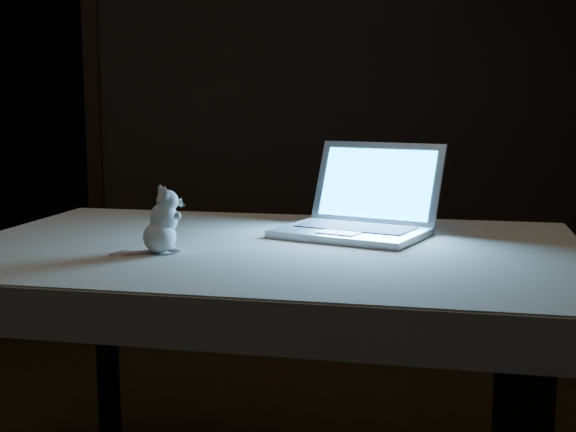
{
  "coord_description": "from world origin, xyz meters",
  "views": [
    {
      "loc": [
        -0.01,
        -1.92,
        1.17
      ],
      "look_at": [
        0.21,
        0.05,
        0.87
      ],
      "focal_mm": 48.0,
      "sensor_mm": 36.0,
      "label": 1
    }
  ],
  "objects": [
    {
      "name": "plush_mouse",
      "position": [
        -0.12,
        -0.05,
        0.89
      ],
      "size": [
        0.17,
        0.17,
        0.16
      ],
      "primitive_type": null,
      "rotation": [
        0.0,
        0.0,
        -0.74
      ],
      "color": "silver",
      "rests_on": "tablecloth"
    },
    {
      "name": "laptop",
      "position": [
        0.39,
        0.12,
        0.93
      ],
      "size": [
        0.51,
        0.5,
        0.26
      ],
      "primitive_type": null,
      "rotation": [
        0.0,
        0.0,
        -0.62
      ],
      "color": "#B8B8BD",
      "rests_on": "tablecloth"
    },
    {
      "name": "doorway",
      "position": [
        -1.1,
        2.5,
        1.06
      ],
      "size": [
        1.06,
        0.36,
        2.13
      ],
      "primitive_type": null,
      "color": "black",
      "rests_on": "back_wall"
    },
    {
      "name": "back_wall",
      "position": [
        0.0,
        2.5,
        1.3
      ],
      "size": [
        4.5,
        0.04,
        2.6
      ],
      "primitive_type": "cube",
      "color": "black",
      "rests_on": "ground"
    },
    {
      "name": "tablecloth",
      "position": [
        0.06,
        0.05,
        0.75
      ],
      "size": [
        1.91,
        1.74,
        0.11
      ],
      "primitive_type": null,
      "rotation": [
        0.0,
        0.0,
        -0.54
      ],
      "color": "beige",
      "rests_on": "table"
    },
    {
      "name": "table",
      "position": [
        0.15,
        0.02,
        0.4
      ],
      "size": [
        1.71,
        1.38,
        0.8
      ],
      "primitive_type": null,
      "rotation": [
        0.0,
        0.0,
        -0.32
      ],
      "color": "black",
      "rests_on": "floor"
    }
  ]
}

